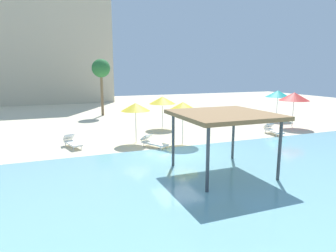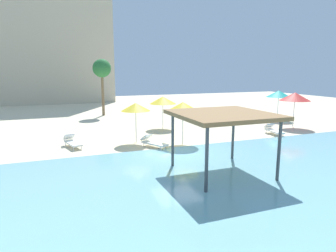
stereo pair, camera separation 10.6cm
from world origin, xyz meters
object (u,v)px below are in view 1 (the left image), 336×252
at_px(beach_umbrella_yellow_3, 136,107).
at_px(lounge_chair_4, 273,130).
at_px(lounge_chair_1, 153,142).
at_px(lounge_chair_5, 72,142).
at_px(beach_umbrella_yellow_4, 183,107).
at_px(palm_tree_1, 101,70).
at_px(shade_pavilion, 224,117).
at_px(beach_umbrella_red_1, 294,97).
at_px(beach_umbrella_teal_0, 278,94).
at_px(beach_umbrella_yellow_2, 162,100).

height_order(beach_umbrella_yellow_3, lounge_chair_4, beach_umbrella_yellow_3).
height_order(lounge_chair_1, lounge_chair_5, same).
relative_size(beach_umbrella_yellow_3, lounge_chair_1, 1.34).
height_order(beach_umbrella_yellow_4, palm_tree_1, palm_tree_1).
distance_m(shade_pavilion, beach_umbrella_red_1, 13.93).
xyz_separation_m(beach_umbrella_teal_0, palm_tree_1, (-15.25, 8.97, 2.29)).
xyz_separation_m(beach_umbrella_yellow_2, beach_umbrella_yellow_3, (-3.36, -4.01, 0.05)).
bearing_deg(beach_umbrella_yellow_3, beach_umbrella_yellow_4, -28.33).
height_order(lounge_chair_4, palm_tree_1, palm_tree_1).
distance_m(lounge_chair_4, lounge_chair_5, 14.36).
relative_size(beach_umbrella_yellow_2, lounge_chair_4, 1.34).
xyz_separation_m(beach_umbrella_yellow_3, beach_umbrella_yellow_4, (2.72, -1.47, 0.05)).
bearing_deg(shade_pavilion, beach_umbrella_yellow_2, 83.63).
bearing_deg(palm_tree_1, lounge_chair_4, -53.95).
distance_m(beach_umbrella_yellow_2, beach_umbrella_yellow_3, 5.23).
height_order(beach_umbrella_teal_0, lounge_chair_4, beach_umbrella_teal_0).
bearing_deg(beach_umbrella_yellow_3, beach_umbrella_teal_0, 14.66).
distance_m(beach_umbrella_yellow_2, lounge_chair_5, 8.54).
height_order(beach_umbrella_red_1, lounge_chair_1, beach_umbrella_red_1).
xyz_separation_m(beach_umbrella_yellow_2, lounge_chair_1, (-2.75, -5.65, -1.98)).
xyz_separation_m(shade_pavilion, lounge_chair_5, (-6.15, 7.54, -2.33)).
bearing_deg(beach_umbrella_red_1, beach_umbrella_teal_0, 67.78).
distance_m(lounge_chair_1, palm_tree_1, 15.26).
bearing_deg(beach_umbrella_teal_0, lounge_chair_4, -133.37).
distance_m(beach_umbrella_red_1, lounge_chair_5, 17.90).
xyz_separation_m(lounge_chair_5, palm_tree_1, (3.95, 12.67, 4.47)).
relative_size(beach_umbrella_yellow_4, lounge_chair_4, 1.39).
bearing_deg(lounge_chair_4, palm_tree_1, -135.84).
bearing_deg(beach_umbrella_red_1, lounge_chair_4, -154.35).
xyz_separation_m(beach_umbrella_red_1, lounge_chair_1, (-13.09, -2.06, -2.24)).
height_order(beach_umbrella_yellow_4, lounge_chair_4, beach_umbrella_yellow_4).
distance_m(beach_umbrella_red_1, lounge_chair_4, 4.46).
xyz_separation_m(beach_umbrella_red_1, beach_umbrella_yellow_4, (-10.99, -1.88, -0.16)).
bearing_deg(beach_umbrella_yellow_3, beach_umbrella_red_1, 1.75).
distance_m(beach_umbrella_teal_0, lounge_chair_1, 15.73).
relative_size(beach_umbrella_yellow_2, beach_umbrella_yellow_3, 1.00).
height_order(shade_pavilion, beach_umbrella_yellow_2, shade_pavilion).
bearing_deg(lounge_chair_5, beach_umbrella_teal_0, 85.28).
bearing_deg(lounge_chair_1, shade_pavilion, -12.16).
relative_size(shade_pavilion, beach_umbrella_yellow_2, 1.59).
relative_size(lounge_chair_4, lounge_chair_5, 0.99).
distance_m(beach_umbrella_teal_0, beach_umbrella_yellow_3, 15.66).
bearing_deg(beach_umbrella_yellow_4, lounge_chair_5, 165.67).
bearing_deg(beach_umbrella_teal_0, lounge_chair_5, -169.09).
bearing_deg(beach_umbrella_yellow_2, shade_pavilion, -96.37).
bearing_deg(beach_umbrella_yellow_2, lounge_chair_4, -37.49).
distance_m(beach_umbrella_yellow_2, lounge_chair_1, 6.59).
height_order(lounge_chair_1, lounge_chair_4, same).
xyz_separation_m(lounge_chair_4, lounge_chair_5, (-14.28, 1.52, 0.00)).
distance_m(shade_pavilion, beach_umbrella_yellow_4, 5.85).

